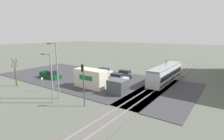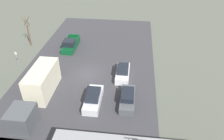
% 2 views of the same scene
% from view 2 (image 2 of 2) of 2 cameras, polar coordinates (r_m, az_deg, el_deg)
% --- Properties ---
extents(ground_plane, '(320.00, 320.00, 0.00)m').
position_cam_2_polar(ground_plane, '(31.61, -6.33, -1.13)').
color(ground_plane, '#565B51').
extents(road_surface, '(19.05, 43.28, 0.08)m').
position_cam_2_polar(road_surface, '(31.59, -6.34, -1.07)').
color(road_surface, '#38383D').
rests_on(road_surface, ground).
extents(box_truck, '(2.55, 10.34, 3.35)m').
position_cam_2_polar(box_truck, '(27.65, -18.71, -4.61)').
color(box_truck, '#4C5156').
rests_on(box_truck, ground).
extents(pickup_truck, '(2.02, 5.35, 1.78)m').
position_cam_2_polar(pickup_truck, '(38.49, -10.78, 6.55)').
color(pickup_truck, '#0C4723').
rests_on(pickup_truck, ground).
extents(sedan_car_0, '(1.70, 4.73, 1.49)m').
position_cam_2_polar(sedan_car_0, '(26.32, 4.08, -7.38)').
color(sedan_car_0, '#4C5156').
rests_on(sedan_car_0, ground).
extents(sedan_car_1, '(1.80, 4.70, 1.54)m').
position_cam_2_polar(sedan_car_1, '(26.30, -4.88, -7.41)').
color(sedan_car_1, silver).
rests_on(sedan_car_1, ground).
extents(sedan_car_2, '(1.79, 4.52, 1.58)m').
position_cam_2_polar(sedan_car_2, '(30.58, 2.83, -0.61)').
color(sedan_car_2, silver).
rests_on(sedan_car_2, ground).
extents(street_tree, '(1.25, 1.03, 5.30)m').
position_cam_2_polar(street_tree, '(40.79, -20.97, 9.06)').
color(street_tree, brown).
rests_on(street_tree, ground).
extents(no_parking_sign, '(0.32, 0.08, 2.43)m').
position_cam_2_polar(no_parking_sign, '(35.47, -23.65, 2.98)').
color(no_parking_sign, gray).
rests_on(no_parking_sign, ground).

